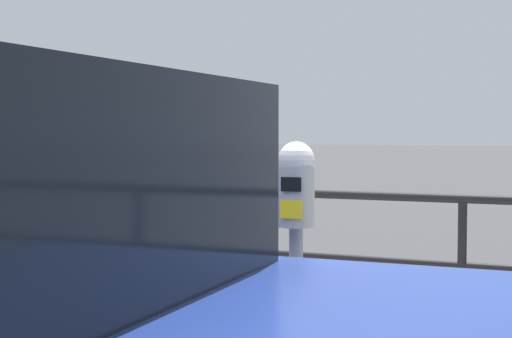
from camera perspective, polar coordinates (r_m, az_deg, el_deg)
parking_meter at (r=3.85m, az=2.97°, el=-3.43°), size 0.18×0.20×1.41m
pedestrian_at_meter at (r=4.11m, az=-5.43°, el=-5.14°), size 0.59×0.44×1.58m
background_railing at (r=5.59m, az=5.49°, el=-4.62°), size 24.06×0.06×1.03m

